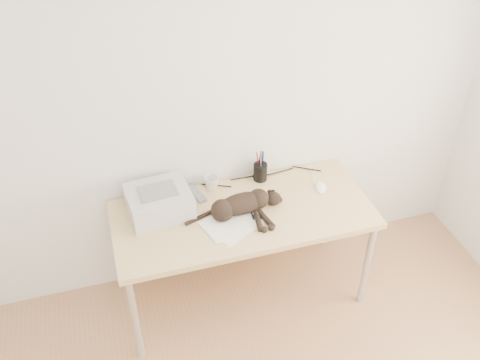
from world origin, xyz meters
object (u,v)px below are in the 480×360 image
object	(u,v)px
mug	(212,183)
mouse	(321,186)
pen_cup	(260,172)
cat	(239,206)
printer	(159,202)
desk	(239,219)

from	to	relation	value
mug	mouse	size ratio (longest dim) A/B	0.83
mug	pen_cup	world-z (taller)	pen_cup
pen_cup	cat	bearing A→B (deg)	-128.43
mug	mouse	world-z (taller)	mug
printer	mouse	bearing A→B (deg)	-3.13
cat	pen_cup	world-z (taller)	pen_cup
pen_cup	printer	bearing A→B (deg)	-168.17
printer	pen_cup	distance (m)	0.71
printer	mug	bearing A→B (deg)	21.22
pen_cup	mug	bearing A→B (deg)	-179.14
printer	mug	distance (m)	0.39
pen_cup	mouse	size ratio (longest dim) A/B	1.88
desk	mouse	bearing A→B (deg)	-0.34
cat	mouse	size ratio (longest dim) A/B	5.16
printer	desk	bearing A→B (deg)	-6.26
mouse	pen_cup	bearing A→B (deg)	169.25
printer	cat	world-z (taller)	printer
desk	printer	bearing A→B (deg)	173.74
desk	printer	size ratio (longest dim) A/B	4.03
cat	pen_cup	distance (m)	0.37
desk	pen_cup	size ratio (longest dim) A/B	7.00
mug	mouse	distance (m)	0.71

